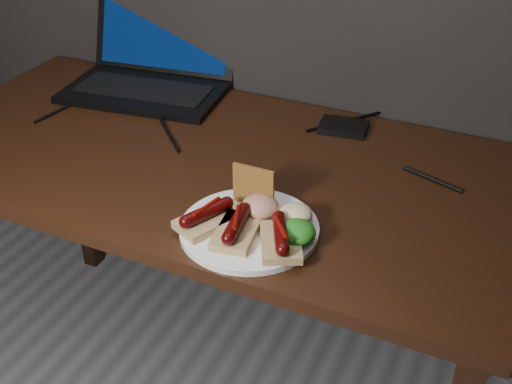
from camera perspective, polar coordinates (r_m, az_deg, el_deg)
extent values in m
cube|color=black|center=(1.45, -4.63, 2.73)|extent=(1.40, 0.70, 0.03)
cube|color=black|center=(2.19, -15.41, 1.37)|extent=(0.05, 0.05, 0.72)
cube|color=black|center=(1.77, 19.94, -7.96)|extent=(0.05, 0.05, 0.72)
cube|color=black|center=(1.75, -9.92, 8.74)|extent=(0.44, 0.29, 0.02)
cube|color=black|center=(1.75, -9.95, 9.05)|extent=(0.37, 0.18, 0.00)
cube|color=black|center=(1.84, -8.05, 14.21)|extent=(0.42, 0.14, 0.23)
cube|color=navy|center=(1.84, -8.05, 14.21)|extent=(0.38, 0.12, 0.20)
cube|color=black|center=(1.56, 7.77, 5.75)|extent=(0.12, 0.09, 0.02)
cylinder|color=black|center=(1.54, -7.72, 5.15)|extent=(0.13, 0.13, 0.01)
cylinder|color=black|center=(1.60, 7.92, 6.25)|extent=(0.14, 0.18, 0.01)
cylinder|color=black|center=(1.40, 15.39, 1.11)|extent=(0.14, 0.05, 0.01)
cylinder|color=black|center=(1.72, -16.59, 7.23)|extent=(0.04, 0.20, 0.01)
cylinder|color=white|center=(1.20, -0.60, -3.28)|extent=(0.31, 0.31, 0.01)
cube|color=tan|center=(1.20, -4.35, -2.60)|extent=(0.11, 0.13, 0.02)
cylinder|color=#490504|center=(1.19, -4.39, -1.79)|extent=(0.06, 0.10, 0.02)
sphere|color=#490504|center=(1.16, -6.27, -2.65)|extent=(0.03, 0.02, 0.02)
sphere|color=#490504|center=(1.21, -2.58, -0.97)|extent=(0.03, 0.02, 0.02)
cylinder|color=#6A0805|center=(1.18, -4.42, -1.29)|extent=(0.02, 0.07, 0.01)
cube|color=tan|center=(1.17, -1.74, -3.61)|extent=(0.09, 0.12, 0.02)
cylinder|color=#490504|center=(1.15, -1.76, -2.79)|extent=(0.04, 0.10, 0.02)
sphere|color=#490504|center=(1.12, -2.50, -4.16)|extent=(0.03, 0.02, 0.02)
sphere|color=#490504|center=(1.19, -1.06, -1.51)|extent=(0.03, 0.02, 0.02)
cylinder|color=#6A0805|center=(1.15, -1.77, -2.28)|extent=(0.03, 0.07, 0.01)
cube|color=tan|center=(1.14, 2.19, -4.47)|extent=(0.11, 0.13, 0.02)
cylinder|color=#490504|center=(1.13, 2.21, -3.65)|extent=(0.07, 0.10, 0.02)
sphere|color=#490504|center=(1.09, 2.38, -5.13)|extent=(0.03, 0.02, 0.02)
sphere|color=#490504|center=(1.17, 2.05, -2.26)|extent=(0.03, 0.02, 0.02)
cylinder|color=#6A0805|center=(1.12, 2.23, -3.13)|extent=(0.05, 0.06, 0.01)
cube|color=#A8712E|center=(1.23, -0.23, 0.50)|extent=(0.09, 0.01, 0.08)
ellipsoid|color=#216113|center=(1.15, 3.62, -3.58)|extent=(0.07, 0.07, 0.04)
ellipsoid|color=maroon|center=(1.21, 0.36, -1.31)|extent=(0.07, 0.07, 0.04)
ellipsoid|color=white|center=(1.20, 3.55, -1.99)|extent=(0.06, 0.06, 0.04)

